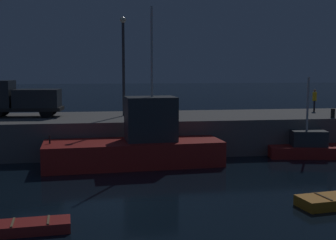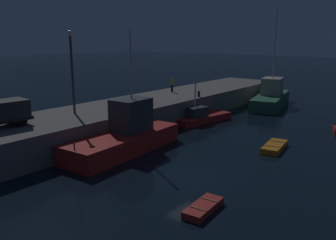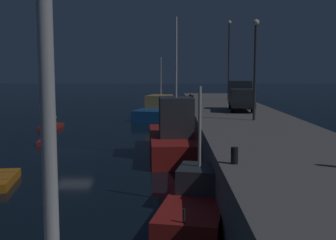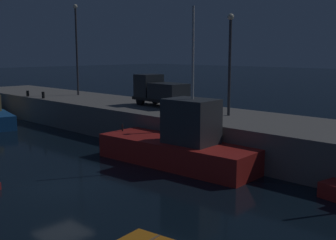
% 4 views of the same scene
% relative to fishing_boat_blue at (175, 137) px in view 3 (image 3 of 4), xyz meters
% --- Properties ---
extents(ground_plane, '(320.00, 320.00, 0.00)m').
position_rel_fishing_boat_blue_xyz_m(ground_plane, '(-1.41, -7.49, -1.26)').
color(ground_plane, black).
extents(pier_quay, '(69.50, 7.53, 2.43)m').
position_rel_fishing_boat_blue_xyz_m(pier_quay, '(-1.41, 5.33, -0.04)').
color(pier_quay, slate).
rests_on(pier_quay, ground).
extents(fishing_boat_blue, '(10.78, 4.12, 9.46)m').
position_rel_fishing_boat_blue_xyz_m(fishing_boat_blue, '(0.00, 0.00, 0.00)').
color(fishing_boat_blue, red).
rests_on(fishing_boat_blue, ground).
extents(fishing_boat_white, '(11.16, 5.71, 7.61)m').
position_rel_fishing_boat_blue_xyz_m(fishing_boat_white, '(-23.86, -2.01, -0.23)').
color(fishing_boat_white, '#195193').
rests_on(fishing_boat_white, ground).
extents(fishing_boat_orange, '(7.42, 3.60, 5.28)m').
position_rel_fishing_boat_blue_xyz_m(fishing_boat_orange, '(12.10, 0.84, -0.66)').
color(fishing_boat_orange, red).
rests_on(fishing_boat_orange, ground).
extents(dinghy_orange_near, '(2.84, 1.29, 0.42)m').
position_rel_fishing_boat_blue_xyz_m(dinghy_orange_near, '(-4.64, -10.42, -1.07)').
color(dinghy_orange_near, '#B22823').
rests_on(dinghy_orange_near, ground).
extents(rowboat_white_mid, '(3.74, 1.82, 0.49)m').
position_rel_fishing_boat_blue_xyz_m(rowboat_white_mid, '(7.86, -9.19, -1.03)').
color(rowboat_white_mid, orange).
rests_on(rowboat_white_mid, ground).
extents(dinghy_red_small, '(3.70, 1.79, 0.44)m').
position_rel_fishing_boat_blue_xyz_m(dinghy_red_small, '(-13.58, -12.58, -1.06)').
color(dinghy_red_small, '#B22823').
rests_on(dinghy_red_small, ground).
extents(mooring_buoy_near, '(0.51, 0.51, 0.51)m').
position_rel_fishing_boat_blue_xyz_m(mooring_buoy_near, '(-21.76, -14.47, -1.00)').
color(mooring_buoy_near, orange).
rests_on(mooring_buoy_near, ground).
extents(lamp_post_west, '(0.44, 0.44, 9.19)m').
position_rel_fishing_boat_blue_xyz_m(lamp_post_west, '(-20.32, 6.35, 6.46)').
color(lamp_post_west, '#38383D').
rests_on(lamp_post_west, pier_quay).
extents(lamp_post_east, '(0.44, 0.44, 7.04)m').
position_rel_fishing_boat_blue_xyz_m(lamp_post_east, '(-0.53, 5.60, 5.34)').
color(lamp_post_east, '#38383D').
rests_on(lamp_post_east, pier_quay).
extents(utility_truck, '(5.43, 2.39, 2.58)m').
position_rel_fishing_boat_blue_xyz_m(utility_truck, '(-7.70, 5.82, 2.45)').
color(utility_truck, black).
rests_on(utility_truck, pier_quay).
extents(bollard_west, '(0.28, 0.28, 0.64)m').
position_rel_fishing_boat_blue_xyz_m(bollard_west, '(13.75, 2.16, 1.49)').
color(bollard_west, black).
rests_on(bollard_west, pier_quay).
extents(bollard_central, '(0.28, 0.28, 0.57)m').
position_rel_fishing_boat_blue_xyz_m(bollard_central, '(-22.78, 1.99, 1.45)').
color(bollard_central, black).
rests_on(bollard_central, pier_quay).
extents(bollard_east, '(0.28, 0.28, 0.64)m').
position_rel_fishing_boat_blue_xyz_m(bollard_east, '(-20.00, 2.15, 1.49)').
color(bollard_east, black).
rests_on(bollard_east, pier_quay).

